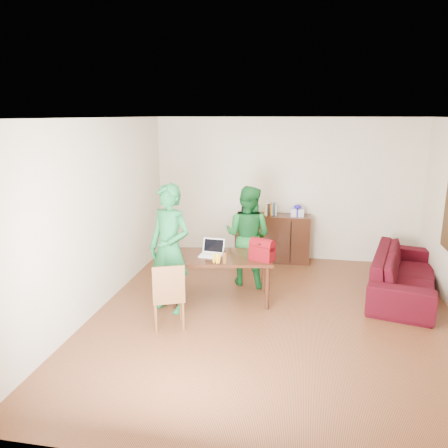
% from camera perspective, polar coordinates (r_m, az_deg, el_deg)
% --- Properties ---
extents(room, '(5.20, 5.70, 2.90)m').
position_cam_1_polar(room, '(5.88, 6.97, -0.09)').
color(room, '#411E10').
rests_on(room, ground).
extents(table, '(1.60, 1.06, 0.70)m').
position_cam_1_polar(table, '(6.54, -0.31, -4.87)').
color(table, black).
rests_on(table, ground).
extents(chair, '(0.52, 0.51, 0.90)m').
position_cam_1_polar(chair, '(5.91, -7.24, -10.81)').
color(chair, brown).
rests_on(chair, ground).
extents(person_near, '(0.78, 0.66, 1.83)m').
position_cam_1_polar(person_near, '(6.17, -7.11, -3.22)').
color(person_near, '#166431').
rests_on(person_near, ground).
extents(person_far, '(0.94, 0.82, 1.64)m').
position_cam_1_polar(person_far, '(7.13, 3.12, -1.54)').
color(person_far, '#135721').
rests_on(person_far, ground).
extents(laptop, '(0.35, 0.25, 0.23)m').
position_cam_1_polar(laptop, '(6.49, -1.71, -3.83)').
color(laptop, white).
rests_on(laptop, table).
extents(bananas, '(0.17, 0.13, 0.06)m').
position_cam_1_polar(bananas, '(6.18, -1.01, -4.91)').
color(bananas, gold).
rests_on(bananas, table).
extents(bottle, '(0.07, 0.07, 0.19)m').
position_cam_1_polar(bottle, '(6.16, 0.11, -4.33)').
color(bottle, brown).
rests_on(bottle, table).
extents(red_bag, '(0.39, 0.32, 0.25)m').
position_cam_1_polar(red_bag, '(6.32, 5.00, -3.62)').
color(red_bag, '#67060A').
rests_on(red_bag, table).
extents(sofa, '(1.42, 2.44, 0.67)m').
position_cam_1_polar(sofa, '(7.42, 22.50, -5.95)').
color(sofa, '#340613').
rests_on(sofa, ground).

